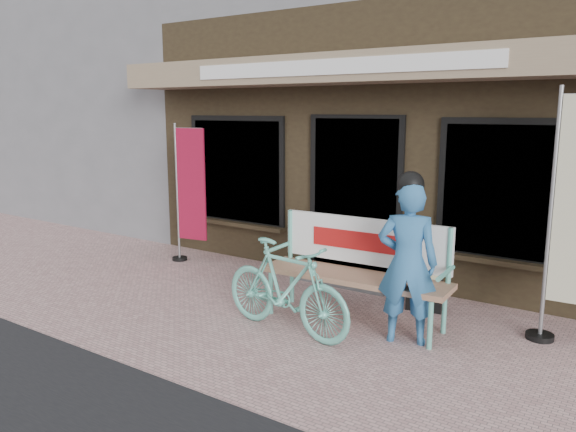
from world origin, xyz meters
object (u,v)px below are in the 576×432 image
Objects in this scene: person at (408,260)px; menu_stand at (425,277)px; bench at (359,262)px; nobori_red at (189,192)px; bicycle at (286,287)px.

person is 2.13× the size of menu_stand.
bench is 1.00× the size of nobori_red.
bench is 1.29× the size of bicycle.
bench is at bearing -139.42° from menu_stand.
nobori_red is at bearing 146.55° from person.
bench is at bearing -23.13° from nobori_red.
bicycle is at bearing -38.34° from nobori_red.
person is at bearing -24.64° from nobori_red.
bench is 3.29m from nobori_red.
nobori_red is 2.60× the size of menu_stand.
person is 1.01m from menu_stand.
bicycle is 1.68m from menu_stand.
bench is at bearing -25.23° from bicycle.
nobori_red is (-2.73, 1.46, 0.59)m from bicycle.
menu_stand is at bearing -28.21° from bicycle.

